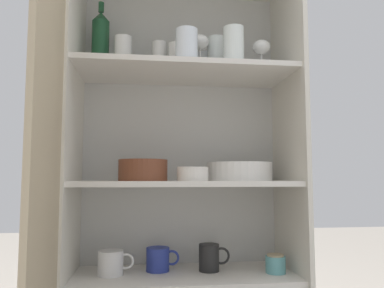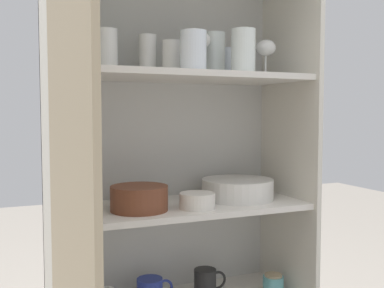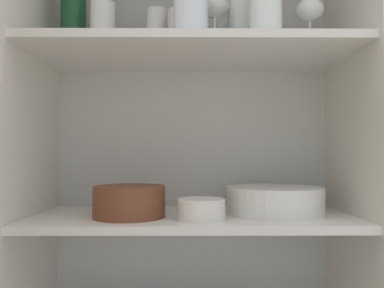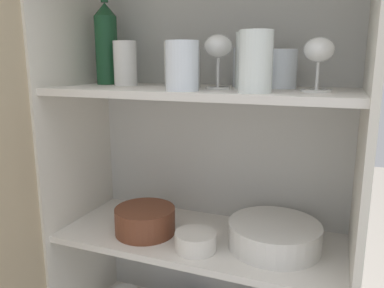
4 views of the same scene
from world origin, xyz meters
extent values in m
cube|color=silver|center=(0.00, 0.35, 0.77)|extent=(0.87, 0.02, 1.54)
cube|color=silver|center=(-0.42, 0.17, 0.77)|extent=(0.02, 0.38, 1.54)
cube|color=silver|center=(0.42, 0.17, 0.77)|extent=(0.02, 0.38, 1.54)
cube|color=silver|center=(0.00, 0.17, 0.70)|extent=(0.83, 0.34, 0.02)
cube|color=silver|center=(0.00, 0.17, 1.14)|extent=(0.83, 0.34, 0.02)
cube|color=tan|center=(-0.42, -0.23, 0.77)|extent=(0.05, 0.43, 1.54)
cylinder|color=white|center=(-0.10, 0.22, 1.21)|extent=(0.06, 0.06, 0.13)
cylinder|color=white|center=(0.17, 0.06, 1.22)|extent=(0.08, 0.08, 0.14)
cylinder|color=white|center=(-0.24, 0.19, 1.21)|extent=(0.07, 0.07, 0.13)
cylinder|color=white|center=(0.10, 0.28, 1.20)|extent=(0.08, 0.08, 0.11)
cylinder|color=white|center=(-0.03, 0.17, 1.20)|extent=(0.07, 0.07, 0.10)
cylinder|color=white|center=(0.13, 0.19, 1.22)|extent=(0.07, 0.07, 0.15)
cylinder|color=white|center=(-0.01, 0.06, 1.21)|extent=(0.08, 0.08, 0.12)
cylinder|color=white|center=(0.21, 0.24, 1.20)|extent=(0.08, 0.08, 0.10)
cylinder|color=white|center=(0.31, 0.14, 1.15)|extent=(0.07, 0.07, 0.01)
cylinder|color=white|center=(0.31, 0.14, 1.19)|extent=(0.01, 0.01, 0.06)
ellipsoid|color=white|center=(0.31, 0.14, 1.25)|extent=(0.07, 0.07, 0.06)
cylinder|color=white|center=(0.06, 0.15, 1.15)|extent=(0.06, 0.06, 0.01)
cylinder|color=white|center=(0.06, 0.15, 1.19)|extent=(0.01, 0.01, 0.07)
ellipsoid|color=white|center=(0.06, 0.15, 1.26)|extent=(0.07, 0.07, 0.06)
cylinder|color=#194728|center=(-0.34, 0.23, 1.25)|extent=(0.07, 0.07, 0.21)
cylinder|color=silver|center=(0.22, 0.18, 0.72)|extent=(0.26, 0.26, 0.01)
cylinder|color=silver|center=(0.22, 0.18, 0.72)|extent=(0.26, 0.26, 0.01)
cylinder|color=silver|center=(0.22, 0.18, 0.73)|extent=(0.26, 0.26, 0.01)
cylinder|color=silver|center=(0.22, 0.18, 0.74)|extent=(0.26, 0.26, 0.01)
cylinder|color=silver|center=(0.22, 0.18, 0.75)|extent=(0.26, 0.26, 0.01)
cylinder|color=silver|center=(0.22, 0.18, 0.76)|extent=(0.26, 0.26, 0.01)
cylinder|color=silver|center=(0.22, 0.18, 0.77)|extent=(0.26, 0.26, 0.01)
cylinder|color=silver|center=(0.22, 0.18, 0.78)|extent=(0.26, 0.26, 0.01)
cylinder|color=brown|center=(-0.16, 0.13, 0.75)|extent=(0.18, 0.18, 0.08)
torus|color=brown|center=(-0.16, 0.13, 0.79)|extent=(0.18, 0.18, 0.01)
cylinder|color=silver|center=(0.02, 0.08, 0.74)|extent=(0.12, 0.12, 0.05)
torus|color=silver|center=(0.02, 0.08, 0.76)|extent=(0.12, 0.12, 0.01)
cylinder|color=black|center=(0.10, 0.19, 0.41)|extent=(0.08, 0.08, 0.10)
torus|color=black|center=(0.15, 0.19, 0.42)|extent=(0.07, 0.01, 0.07)
torus|color=#283893|center=(-0.05, 0.22, 0.41)|extent=(0.06, 0.01, 0.06)
cylinder|color=#5BA3A8|center=(0.34, 0.13, 0.39)|extent=(0.08, 0.08, 0.06)
cylinder|color=tan|center=(0.34, 0.13, 0.43)|extent=(0.06, 0.06, 0.01)
camera|label=1|loc=(-0.15, -1.28, 0.72)|focal=35.00mm
camera|label=2|loc=(-0.55, -1.22, 1.02)|focal=42.00mm
camera|label=3|loc=(-0.01, -0.82, 0.86)|focal=35.00mm
camera|label=4|loc=(0.36, -0.80, 1.22)|focal=35.00mm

